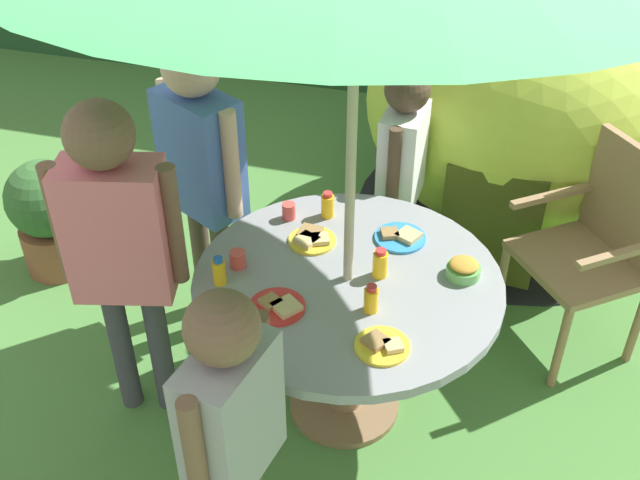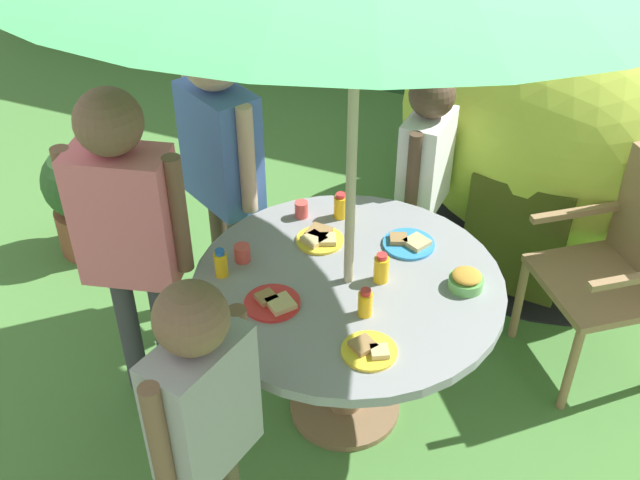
% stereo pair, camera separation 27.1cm
% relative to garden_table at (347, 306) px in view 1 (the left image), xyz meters
% --- Properties ---
extents(ground_plane, '(10.00, 10.00, 0.02)m').
position_rel_garden_table_xyz_m(ground_plane, '(0.00, 0.00, -0.59)').
color(ground_plane, '#477A38').
extents(garden_table, '(1.18, 1.18, 0.72)m').
position_rel_garden_table_xyz_m(garden_table, '(0.00, 0.00, 0.00)').
color(garden_table, brown).
rests_on(garden_table, ground_plane).
extents(wooden_chair, '(0.67, 0.68, 0.99)m').
position_rel_garden_table_xyz_m(wooden_chair, '(0.95, 0.74, -0.02)').
color(wooden_chair, '#93704C').
rests_on(wooden_chair, ground_plane).
extents(dome_tent, '(1.89, 1.89, 1.39)m').
position_rel_garden_table_xyz_m(dome_tent, '(0.55, 1.73, 0.11)').
color(dome_tent, '#B2C63F').
rests_on(dome_tent, ground_plane).
extents(potted_plant, '(0.40, 0.40, 0.63)m').
position_rel_garden_table_xyz_m(potted_plant, '(-1.71, 0.54, -0.25)').
color(potted_plant, brown).
rests_on(potted_plant, ground_plane).
extents(child_in_white_shirt, '(0.20, 0.41, 1.20)m').
position_rel_garden_table_xyz_m(child_in_white_shirt, '(0.04, 0.87, 0.19)').
color(child_in_white_shirt, navy).
rests_on(child_in_white_shirt, ground_plane).
extents(child_in_blue_shirt, '(0.43, 0.36, 1.43)m').
position_rel_garden_table_xyz_m(child_in_blue_shirt, '(-0.76, 0.40, 0.33)').
color(child_in_blue_shirt, brown).
rests_on(child_in_blue_shirt, ground_plane).
extents(child_in_pink_shirt, '(0.47, 0.29, 1.44)m').
position_rel_garden_table_xyz_m(child_in_pink_shirt, '(-0.82, -0.21, 0.34)').
color(child_in_pink_shirt, '#3F3F47').
rests_on(child_in_pink_shirt, ground_plane).
extents(child_in_grey_shirt, '(0.24, 0.42, 1.26)m').
position_rel_garden_table_xyz_m(child_in_grey_shirt, '(-0.15, -0.81, 0.22)').
color(child_in_grey_shirt, brown).
rests_on(child_in_grey_shirt, ground_plane).
extents(snack_bowl, '(0.13, 0.13, 0.07)m').
position_rel_garden_table_xyz_m(snack_bowl, '(0.42, 0.13, 0.17)').
color(snack_bowl, '#66B259').
rests_on(snack_bowl, garden_table).
extents(plate_center_back, '(0.20, 0.20, 0.03)m').
position_rel_garden_table_xyz_m(plate_center_back, '(-0.20, -0.24, 0.15)').
color(plate_center_back, red).
rests_on(plate_center_back, garden_table).
extents(plate_back_edge, '(0.21, 0.21, 0.03)m').
position_rel_garden_table_xyz_m(plate_back_edge, '(0.14, 0.30, 0.15)').
color(plate_back_edge, '#338CD8').
rests_on(plate_back_edge, garden_table).
extents(plate_near_left, '(0.19, 0.19, 0.03)m').
position_rel_garden_table_xyz_m(plate_near_left, '(-0.20, 0.19, 0.15)').
color(plate_near_left, yellow).
rests_on(plate_near_left, garden_table).
extents(plate_center_front, '(0.19, 0.19, 0.03)m').
position_rel_garden_table_xyz_m(plate_center_front, '(0.20, -0.33, 0.15)').
color(plate_center_front, yellow).
rests_on(plate_center_front, garden_table).
extents(juice_bottle_near_right, '(0.05, 0.05, 0.11)m').
position_rel_garden_table_xyz_m(juice_bottle_near_right, '(0.12, -0.15, 0.19)').
color(juice_bottle_near_right, yellow).
rests_on(juice_bottle_near_right, garden_table).
extents(juice_bottle_far_left, '(0.05, 0.05, 0.12)m').
position_rel_garden_table_xyz_m(juice_bottle_far_left, '(-0.45, -0.16, 0.19)').
color(juice_bottle_far_left, yellow).
rests_on(juice_bottle_far_left, garden_table).
extents(juice_bottle_far_right, '(0.06, 0.06, 0.12)m').
position_rel_garden_table_xyz_m(juice_bottle_far_right, '(-0.18, 0.38, 0.19)').
color(juice_bottle_far_right, yellow).
rests_on(juice_bottle_far_right, garden_table).
extents(juice_bottle_mid_left, '(0.06, 0.06, 0.12)m').
position_rel_garden_table_xyz_m(juice_bottle_mid_left, '(0.11, 0.05, 0.20)').
color(juice_bottle_mid_left, yellow).
rests_on(juice_bottle_mid_left, garden_table).
extents(cup_near, '(0.06, 0.06, 0.07)m').
position_rel_garden_table_xyz_m(cup_near, '(-0.42, -0.05, 0.17)').
color(cup_near, '#E04C47').
rests_on(cup_near, garden_table).
extents(cup_far, '(0.06, 0.06, 0.07)m').
position_rel_garden_table_xyz_m(cup_far, '(-0.33, 0.32, 0.17)').
color(cup_far, '#E04C47').
rests_on(cup_far, garden_table).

